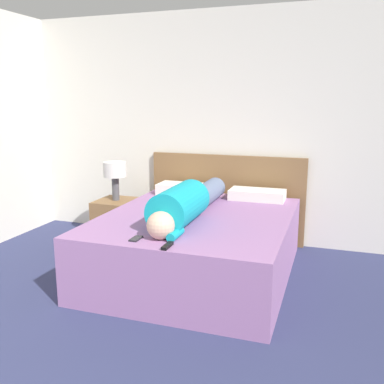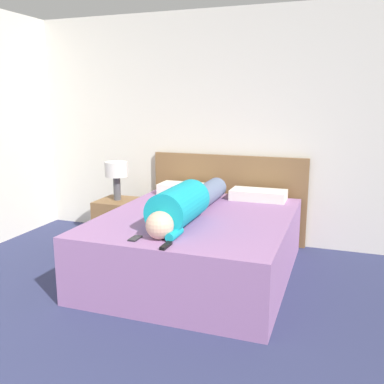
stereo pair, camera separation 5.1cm
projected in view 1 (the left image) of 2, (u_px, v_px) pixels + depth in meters
name	position (u px, v px, depth m)	size (l,w,h in m)	color
wall_back	(242.00, 129.00, 4.82)	(6.36, 0.06, 2.60)	silver
bed	(197.00, 245.00, 4.01)	(1.68, 2.00, 0.57)	#936699
headboard	(226.00, 198.00, 4.97)	(1.80, 0.04, 1.00)	brown
nightstand	(117.00, 222.00, 4.87)	(0.42, 0.46, 0.51)	brown
table_lamp	(115.00, 172.00, 4.75)	(0.26, 0.26, 0.43)	#4C4C51
person_lying	(187.00, 203.00, 3.79)	(0.34, 1.66, 0.34)	#DBB293
pillow_near_headboard	(185.00, 189.00, 4.82)	(0.61, 0.30, 0.12)	silver
pillow_second	(257.00, 195.00, 4.57)	(0.58, 0.30, 0.11)	silver
tv_remote	(167.00, 246.00, 3.08)	(0.04, 0.15, 0.02)	black
cell_phone	(136.00, 239.00, 3.26)	(0.06, 0.13, 0.01)	black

